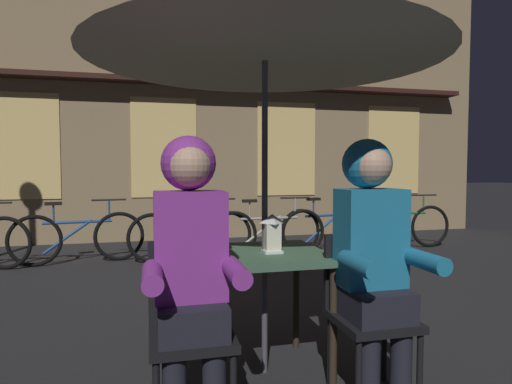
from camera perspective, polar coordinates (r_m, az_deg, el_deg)
ground_plane at (r=2.85m, az=1.13°, el=-22.66°), size 60.00×60.00×0.00m
cafe_table at (r=2.64m, az=1.15°, el=-10.06°), size 0.72×0.72×0.74m
patio_umbrella at (r=2.69m, az=1.18°, el=20.82°), size 2.10×2.10×2.31m
lantern at (r=2.57m, az=2.14°, el=-5.34°), size 0.11×0.11×0.23m
chair_left at (r=2.25m, az=-8.68°, el=-16.41°), size 0.40×0.40×0.87m
chair_right at (r=2.51m, az=14.42°, el=-14.32°), size 0.40×0.40×0.87m
person_left_hooded at (r=2.10m, az=-8.62°, el=-7.70°), size 0.45×0.56×1.40m
person_right_hooded at (r=2.38m, az=15.18°, el=-6.47°), size 0.45×0.56×1.40m
shopfront_building at (r=8.20m, az=-4.21°, el=16.14°), size 10.00×0.93×6.20m
bicycle_second at (r=6.11m, az=-22.46°, el=-5.53°), size 1.67×0.28×0.84m
bicycle_third at (r=5.89m, az=-8.60°, el=-5.64°), size 1.68×0.11×0.84m
bicycle_fourth at (r=6.08m, az=1.72°, el=-5.34°), size 1.68×0.12×0.84m
bicycle_fifth at (r=6.56m, az=9.68°, el=-4.76°), size 1.66×0.36×0.84m
bicycle_furthest at (r=7.10m, az=18.55°, el=-4.28°), size 1.68×0.11×0.84m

